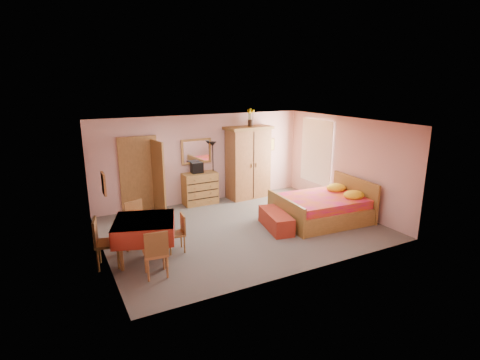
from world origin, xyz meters
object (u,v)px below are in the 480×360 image
stereo (197,168)px  chair_east (176,233)px  chair_south (155,252)px  sunflower_vase (250,117)px  chair_north (140,224)px  chest_of_drawers (200,188)px  dining_table (145,239)px  wardrobe (248,162)px  wall_mirror (196,151)px  chair_west (108,243)px  bench (276,220)px  floor_lamp (213,172)px  bed (321,201)px

stereo → chair_east: size_ratio=0.41×
chair_south → chair_east: chair_south is taller
sunflower_vase → chair_north: 4.84m
sunflower_vase → chair_east: size_ratio=0.66×
chest_of_drawers → dining_table: (-2.32, -2.82, -0.04)m
wardrobe → sunflower_vase: bearing=13.7°
chair_south → chair_east: bearing=57.5°
chair_south → sunflower_vase: bearing=47.7°
wall_mirror → sunflower_vase: bearing=-9.3°
chair_north → chair_west: (-0.79, -0.71, 0.01)m
stereo → chest_of_drawers: bearing=-35.4°
wardrobe → dining_table: 4.82m
bench → chair_north: (-3.17, 0.61, 0.28)m
chair_south → chair_north: 1.50m
chest_of_drawers → bench: chest_of_drawers is taller
chair_north → floor_lamp: bearing=-164.6°
chair_north → chair_east: (0.59, -0.68, -0.08)m
chair_west → chair_east: bearing=103.3°
wardrobe → sunflower_vase: 1.38m
floor_lamp → chair_north: size_ratio=1.84×
chest_of_drawers → bench: size_ratio=0.78×
stereo → bed: 3.68m
dining_table → wall_mirror: bearing=52.6°
sunflower_vase → chair_south: (-3.98, -3.54, -2.01)m
sunflower_vase → bench: bearing=-105.8°
stereo → bench: 3.03m
chair_south → wardrobe: bearing=48.1°
chair_south → chair_east: 1.05m
wardrobe → chair_north: wardrobe is taller
chest_of_drawers → chair_west: bearing=-138.1°
bed → sunflower_vase: bearing=107.1°
chair_south → wall_mirror: bearing=64.6°
bench → chair_east: bearing=-178.5°
floor_lamp → sunflower_vase: 1.99m
wardrobe → dining_table: (-3.90, -2.75, -0.68)m
stereo → wardrobe: wardrobe is taller
floor_lamp → bench: 2.87m
dining_table → chair_north: bearing=84.7°
chest_of_drawers → wardrobe: 1.70m
wardrobe → bench: 2.85m
chest_of_drawers → dining_table: chest_of_drawers is taller
bench → chair_south: 3.37m
wardrobe → dining_table: bearing=-148.9°
bench → dining_table: bearing=-177.7°
bench → stereo: bearing=109.7°
bench → wall_mirror: bearing=107.5°
chest_of_drawers → bed: 3.56m
wall_mirror → wardrobe: bearing=-10.7°
bench → chest_of_drawers: bearing=108.8°
floor_lamp → dining_table: bearing=-133.9°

